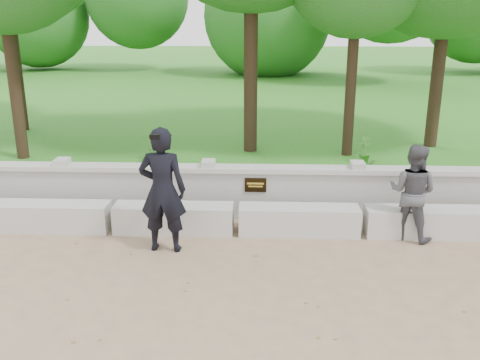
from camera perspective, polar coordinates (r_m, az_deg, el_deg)
The scene contains 10 objects.
ground at distance 6.92m, azimuth -1.18°, elevation -11.78°, with size 80.00×80.00×0.00m, color #977C5C.
lawn at distance 20.29m, azimuth 1.21°, elevation 8.28°, with size 40.00×22.00×0.25m, color #2D6617.
concrete_bench at distance 8.54m, azimuth -0.42°, elevation -4.21°, with size 11.90×0.45×0.45m.
parapet_wall at distance 9.11m, azimuth -0.22°, elevation -1.18°, with size 12.50×0.35×0.90m.
man_main at distance 7.77m, azimuth -8.26°, elevation -1.08°, with size 0.70×0.62×1.86m.
visitor_left at distance 8.57m, azimuth 17.91°, elevation -1.24°, with size 0.92×0.87×1.51m.
shrub_a at distance 11.59m, azimuth -8.69°, elevation 3.12°, with size 0.31×0.21×0.58m, color #40832C.
shrub_b at distance 11.76m, azimuth 13.07°, elevation 3.10°, with size 0.33×0.26×0.59m, color #40832C.
shrub_c at distance 10.18m, azimuth 13.33°, elevation 0.90°, with size 0.55×0.48×0.61m, color #40832C.
shrub_d at distance 11.91m, azimuth -9.15°, elevation 3.51°, with size 0.33×0.30×0.60m, color #40832C.
Camera 1 is at (0.38, -6.02, 3.39)m, focal length 40.00 mm.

